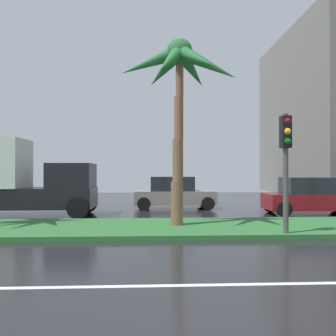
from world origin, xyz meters
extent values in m
cube|color=black|center=(0.00, 9.00, -0.05)|extent=(90.00, 42.00, 0.10)
cube|color=white|center=(0.00, 2.00, 0.00)|extent=(81.00, 0.14, 0.01)
cube|color=#2D6B33|center=(0.00, 8.00, 0.07)|extent=(85.50, 4.00, 0.15)
cylinder|color=brown|center=(0.42, 8.13, 0.89)|extent=(0.42, 0.42, 1.49)
cylinder|color=brown|center=(0.46, 8.18, 2.38)|extent=(0.37, 0.37, 1.49)
cylinder|color=brown|center=(0.49, 8.22, 3.87)|extent=(0.32, 0.32, 1.49)
cylinder|color=brown|center=(0.53, 8.26, 5.36)|extent=(0.27, 0.27, 1.49)
sphere|color=#296B34|center=(0.53, 8.26, 6.21)|extent=(0.90, 0.90, 0.90)
cone|color=#296B34|center=(1.51, 8.20, 5.74)|extent=(2.25, 0.69, 1.45)
cone|color=#296B34|center=(1.05, 9.13, 5.81)|extent=(1.64, 2.21, 1.31)
cone|color=#296B34|center=(0.02, 9.15, 5.82)|extent=(1.59, 2.23, 1.31)
cone|color=#296B34|center=(-0.50, 8.29, 5.81)|extent=(2.26, 0.62, 1.32)
cone|color=#296B34|center=(0.15, 7.41, 5.63)|extent=(1.39, 2.20, 1.64)
cone|color=#296B34|center=(0.96, 7.38, 5.71)|extent=(1.47, 2.23, 1.49)
cylinder|color=#4C4C47|center=(3.56, 6.32, 1.94)|extent=(0.16, 0.16, 3.58)
cube|color=black|center=(3.56, 6.32, 3.18)|extent=(0.28, 0.32, 0.96)
sphere|color=maroon|center=(3.56, 6.15, 3.48)|extent=(0.20, 0.20, 0.20)
sphere|color=yellow|center=(3.56, 6.15, 3.18)|extent=(0.20, 0.20, 0.20)
sphere|color=#0F591E|center=(3.56, 6.15, 2.88)|extent=(0.20, 0.20, 0.20)
cube|color=black|center=(-6.24, 12.20, 0.81)|extent=(6.40, 2.30, 0.90)
cube|color=black|center=(-4.04, 12.20, 1.81)|extent=(1.90, 2.21, 1.10)
cylinder|color=black|center=(-3.54, 13.37, 0.46)|extent=(0.92, 0.30, 0.92)
cylinder|color=black|center=(-3.54, 11.03, 0.46)|extent=(0.92, 0.30, 0.92)
cube|color=gray|center=(0.82, 15.03, 0.60)|extent=(4.30, 1.76, 0.72)
cube|color=#1E2328|center=(0.67, 15.03, 1.34)|extent=(2.30, 1.58, 0.76)
cylinder|color=black|center=(2.47, 15.93, 0.34)|extent=(0.68, 0.22, 0.68)
cylinder|color=black|center=(2.47, 14.13, 0.34)|extent=(0.68, 0.22, 0.68)
cylinder|color=black|center=(-0.83, 15.93, 0.34)|extent=(0.68, 0.22, 0.68)
cylinder|color=black|center=(-0.83, 14.13, 0.34)|extent=(0.68, 0.22, 0.68)
cube|color=maroon|center=(7.02, 12.14, 0.60)|extent=(4.30, 1.76, 0.72)
cube|color=#1E2328|center=(6.87, 12.14, 1.34)|extent=(2.30, 1.58, 0.76)
cylinder|color=black|center=(8.67, 13.04, 0.34)|extent=(0.68, 0.22, 0.68)
cylinder|color=black|center=(5.37, 13.04, 0.34)|extent=(0.68, 0.22, 0.68)
cylinder|color=black|center=(5.37, 11.24, 0.34)|extent=(0.68, 0.22, 0.68)
camera|label=1|loc=(-0.51, -4.25, 1.98)|focal=38.41mm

